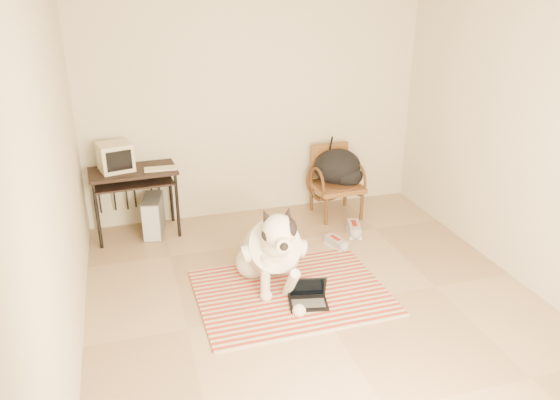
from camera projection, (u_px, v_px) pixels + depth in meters
name	position (u px, v px, depth m)	size (l,w,h in m)	color
floor	(319.00, 306.00, 4.86)	(4.50, 4.50, 0.00)	tan
wall_back	(255.00, 103.00, 6.33)	(4.50, 4.50, 0.00)	beige
wall_front	(508.00, 324.00, 2.35)	(4.50, 4.50, 0.00)	beige
wall_left	(56.00, 189.00, 3.82)	(4.50, 4.50, 0.00)	beige
wall_right	(534.00, 142.00, 4.86)	(4.50, 4.50, 0.00)	beige
rug	(291.00, 292.00, 5.05)	(1.74, 1.34, 0.02)	#B42216
dog	(272.00, 250.00, 5.05)	(0.62, 1.31, 0.94)	silver
laptop	(308.00, 297.00, 4.86)	(0.38, 0.31, 0.24)	black
computer_desk	(134.00, 180.00, 5.95)	(0.95, 0.57, 0.77)	black
crt_monitor	(115.00, 157.00, 5.85)	(0.40, 0.39, 0.30)	beige
desk_keyboard	(160.00, 169.00, 5.92)	(0.34, 0.13, 0.02)	beige
pc_tower	(153.00, 216.00, 6.14)	(0.28, 0.49, 0.44)	#48484A
rattan_chair	(335.00, 181.00, 6.59)	(0.57, 0.56, 0.84)	brown
backpack	(339.00, 168.00, 6.54)	(0.57, 0.51, 0.43)	black
sneaker_left	(336.00, 243.00, 5.90)	(0.19, 0.32, 0.10)	silver
sneaker_right	(354.00, 229.00, 6.21)	(0.22, 0.36, 0.12)	silver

